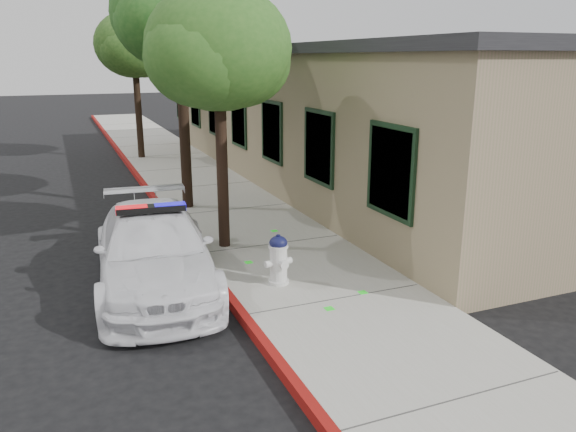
{
  "coord_description": "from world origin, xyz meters",
  "views": [
    {
      "loc": [
        -2.29,
        -7.45,
        3.91
      ],
      "look_at": [
        1.33,
        1.35,
        1.22
      ],
      "focal_mm": 35.1,
      "sensor_mm": 36.0,
      "label": 1
    }
  ],
  "objects_px": {
    "police_car": "(154,250)",
    "fire_hydrant": "(279,259)",
    "street_tree_near": "(219,54)",
    "clapboard_building": "(351,114)",
    "street_tree_far": "(135,48)",
    "street_tree_mid": "(179,19)"
  },
  "relations": [
    {
      "from": "fire_hydrant",
      "to": "street_tree_near",
      "type": "xyz_separation_m",
      "value": [
        -0.28,
        2.32,
        3.38
      ]
    },
    {
      "from": "police_car",
      "to": "street_tree_near",
      "type": "xyz_separation_m",
      "value": [
        1.65,
        1.32,
        3.28
      ]
    },
    {
      "from": "street_tree_far",
      "to": "street_tree_mid",
      "type": "bearing_deg",
      "value": -90.31
    },
    {
      "from": "police_car",
      "to": "street_tree_mid",
      "type": "distance_m",
      "value": 6.51
    },
    {
      "from": "clapboard_building",
      "to": "police_car",
      "type": "relative_size",
      "value": 4.27
    },
    {
      "from": "clapboard_building",
      "to": "street_tree_mid",
      "type": "height_order",
      "value": "street_tree_mid"
    },
    {
      "from": "fire_hydrant",
      "to": "street_tree_near",
      "type": "relative_size",
      "value": 0.17
    },
    {
      "from": "clapboard_building",
      "to": "street_tree_far",
      "type": "distance_m",
      "value": 8.64
    },
    {
      "from": "police_car",
      "to": "street_tree_near",
      "type": "relative_size",
      "value": 0.96
    },
    {
      "from": "street_tree_near",
      "to": "street_tree_mid",
      "type": "bearing_deg",
      "value": 90.14
    },
    {
      "from": "street_tree_far",
      "to": "fire_hydrant",
      "type": "bearing_deg",
      "value": -88.99
    },
    {
      "from": "street_tree_mid",
      "to": "street_tree_far",
      "type": "relative_size",
      "value": 1.13
    },
    {
      "from": "clapboard_building",
      "to": "street_tree_far",
      "type": "xyz_separation_m",
      "value": [
        -5.95,
        5.9,
        2.12
      ]
    },
    {
      "from": "police_car",
      "to": "fire_hydrant",
      "type": "height_order",
      "value": "police_car"
    },
    {
      "from": "fire_hydrant",
      "to": "street_tree_mid",
      "type": "distance_m",
      "value": 7.15
    },
    {
      "from": "fire_hydrant",
      "to": "police_car",
      "type": "bearing_deg",
      "value": 147.15
    },
    {
      "from": "fire_hydrant",
      "to": "street_tree_near",
      "type": "distance_m",
      "value": 4.11
    },
    {
      "from": "clapboard_building",
      "to": "police_car",
      "type": "distance_m",
      "value": 10.48
    },
    {
      "from": "police_car",
      "to": "street_tree_mid",
      "type": "xyz_separation_m",
      "value": [
        1.64,
        4.78,
        4.09
      ]
    },
    {
      "from": "street_tree_near",
      "to": "street_tree_far",
      "type": "bearing_deg",
      "value": 89.82
    },
    {
      "from": "fire_hydrant",
      "to": "street_tree_near",
      "type": "height_order",
      "value": "street_tree_near"
    },
    {
      "from": "street_tree_near",
      "to": "street_tree_far",
      "type": "height_order",
      "value": "street_tree_far"
    }
  ]
}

